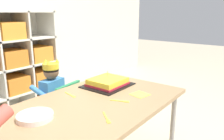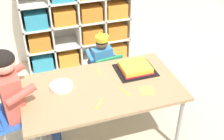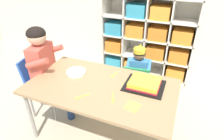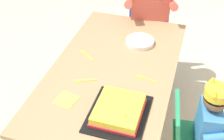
# 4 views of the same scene
# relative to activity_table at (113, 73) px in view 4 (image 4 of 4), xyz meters

# --- Properties ---
(ground) EXTENTS (16.00, 16.00, 0.00)m
(ground) POSITION_rel_activity_table_xyz_m (0.00, 0.00, -0.58)
(ground) COLOR beige
(activity_table) EXTENTS (1.38, 0.78, 0.62)m
(activity_table) POSITION_rel_activity_table_xyz_m (0.00, 0.00, 0.00)
(activity_table) COLOR #A37F56
(activity_table) RESTS_ON ground
(classroom_chair_blue) EXTENTS (0.36, 0.40, 0.62)m
(classroom_chair_blue) POSITION_rel_activity_table_xyz_m (0.20, 0.56, -0.22)
(classroom_chair_blue) COLOR #238451
(classroom_chair_blue) RESTS_ON ground
(child_with_crown) EXTENTS (0.32, 0.32, 0.81)m
(child_with_crown) POSITION_rel_activity_table_xyz_m (0.19, 0.67, -0.08)
(child_with_crown) COLOR #3D7FBC
(child_with_crown) RESTS_ON ground
(classroom_chair_adult_side) EXTENTS (0.42, 0.44, 0.73)m
(classroom_chair_adult_side) POSITION_rel_activity_table_xyz_m (-0.81, 0.07, -0.11)
(classroom_chair_adult_side) COLOR blue
(classroom_chair_adult_side) RESTS_ON ground
(adult_helper_seated) EXTENTS (0.46, 0.44, 1.07)m
(adult_helper_seated) POSITION_rel_activity_table_xyz_m (-0.69, 0.10, 0.09)
(adult_helper_seated) COLOR #D15647
(adult_helper_seated) RESTS_ON ground
(birthday_cake_on_tray) EXTENTS (0.36, 0.31, 0.10)m
(birthday_cake_on_tray) POSITION_rel_activity_table_xyz_m (0.38, 0.14, 0.07)
(birthday_cake_on_tray) COLOR black
(birthday_cake_on_tray) RESTS_ON activity_table
(paper_plate_stack) EXTENTS (0.20, 0.20, 0.03)m
(paper_plate_stack) POSITION_rel_activity_table_xyz_m (-0.33, 0.10, 0.06)
(paper_plate_stack) COLOR white
(paper_plate_stack) RESTS_ON activity_table
(paper_napkin_square) EXTENTS (0.13, 0.13, 0.00)m
(paper_napkin_square) POSITION_rel_activity_table_xyz_m (0.36, -0.17, 0.05)
(paper_napkin_square) COLOR #F4DB4C
(paper_napkin_square) RESTS_ON activity_table
(fork_at_table_front_edge) EXTENTS (0.04, 0.13, 0.00)m
(fork_at_table_front_edge) POSITION_rel_activity_table_xyz_m (0.04, 0.22, 0.05)
(fork_at_table_front_edge) COLOR yellow
(fork_at_table_front_edge) RESTS_ON activity_table
(fork_scattered_mid_table) EXTENTS (0.06, 0.13, 0.00)m
(fork_scattered_mid_table) POSITION_rel_activity_table_xyz_m (0.17, -0.14, 0.05)
(fork_scattered_mid_table) COLOR yellow
(fork_scattered_mid_table) RESTS_ON activity_table
(fork_beside_plate_stack) EXTENTS (0.10, 0.12, 0.00)m
(fork_beside_plate_stack) POSITION_rel_activity_table_xyz_m (-0.08, -0.22, 0.05)
(fork_beside_plate_stack) COLOR yellow
(fork_beside_plate_stack) RESTS_ON activity_table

